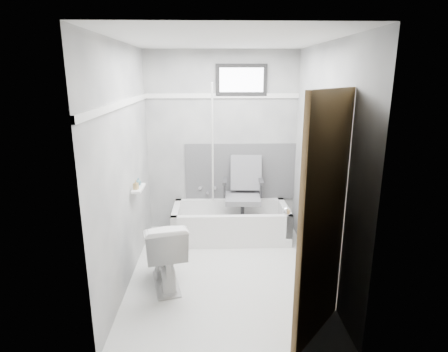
{
  "coord_description": "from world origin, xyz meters",
  "views": [
    {
      "loc": [
        -0.12,
        -3.65,
        2.1
      ],
      "look_at": [
        0.0,
        0.35,
        1.0
      ],
      "focal_mm": 30.0,
      "sensor_mm": 36.0,
      "label": 1
    }
  ],
  "objects_px": {
    "toilet": "(164,252)",
    "soap_bottle_a": "(136,185)",
    "bathtub": "(231,222)",
    "door": "(371,237)",
    "office_chair": "(243,194)",
    "soap_bottle_b": "(138,181)"
  },
  "relations": [
    {
      "from": "office_chair",
      "to": "toilet",
      "type": "height_order",
      "value": "office_chair"
    },
    {
      "from": "bathtub",
      "to": "toilet",
      "type": "xyz_separation_m",
      "value": [
        -0.72,
        -1.14,
        0.15
      ]
    },
    {
      "from": "office_chair",
      "to": "soap_bottle_b",
      "type": "height_order",
      "value": "office_chair"
    },
    {
      "from": "bathtub",
      "to": "soap_bottle_b",
      "type": "relative_size",
      "value": 17.94
    },
    {
      "from": "toilet",
      "to": "soap_bottle_b",
      "type": "height_order",
      "value": "soap_bottle_b"
    },
    {
      "from": "bathtub",
      "to": "soap_bottle_b",
      "type": "xyz_separation_m",
      "value": [
        -1.04,
        -0.63,
        0.75
      ]
    },
    {
      "from": "door",
      "to": "soap_bottle_a",
      "type": "height_order",
      "value": "door"
    },
    {
      "from": "office_chair",
      "to": "soap_bottle_a",
      "type": "bearing_deg",
      "value": -143.21
    },
    {
      "from": "bathtub",
      "to": "office_chair",
      "type": "distance_m",
      "value": 0.41
    },
    {
      "from": "bathtub",
      "to": "office_chair",
      "type": "bearing_deg",
      "value": 17.56
    },
    {
      "from": "bathtub",
      "to": "office_chair",
      "type": "relative_size",
      "value": 1.61
    },
    {
      "from": "door",
      "to": "soap_bottle_b",
      "type": "bearing_deg",
      "value": 140.53
    },
    {
      "from": "bathtub",
      "to": "toilet",
      "type": "relative_size",
      "value": 2.06
    },
    {
      "from": "office_chair",
      "to": "soap_bottle_b",
      "type": "bearing_deg",
      "value": -148.02
    },
    {
      "from": "toilet",
      "to": "soap_bottle_a",
      "type": "relative_size",
      "value": 7.27
    },
    {
      "from": "soap_bottle_a",
      "to": "soap_bottle_b",
      "type": "xyz_separation_m",
      "value": [
        0.0,
        0.14,
        -0.01
      ]
    },
    {
      "from": "door",
      "to": "soap_bottle_b",
      "type": "height_order",
      "value": "door"
    },
    {
      "from": "bathtub",
      "to": "soap_bottle_a",
      "type": "xyz_separation_m",
      "value": [
        -1.04,
        -0.77,
        0.76
      ]
    },
    {
      "from": "door",
      "to": "soap_bottle_a",
      "type": "distance_m",
      "value": 2.4
    },
    {
      "from": "soap_bottle_a",
      "to": "soap_bottle_b",
      "type": "bearing_deg",
      "value": 90.0
    },
    {
      "from": "office_chair",
      "to": "toilet",
      "type": "bearing_deg",
      "value": -124.15
    },
    {
      "from": "bathtub",
      "to": "door",
      "type": "distance_m",
      "value": 2.5
    }
  ]
}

